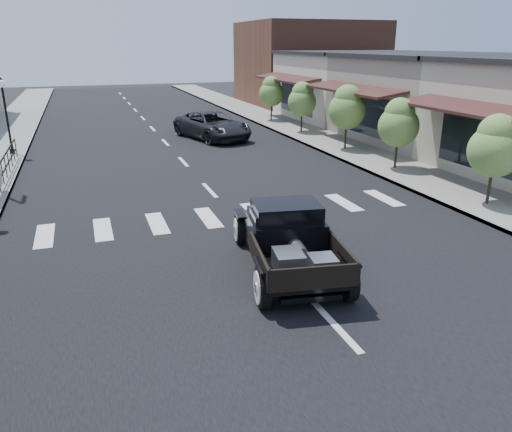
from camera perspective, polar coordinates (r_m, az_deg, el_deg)
name	(u,v)px	position (r m, az deg, el deg)	size (l,w,h in m)	color
ground	(278,265)	(12.47, 2.58, -5.64)	(120.00, 120.00, 0.00)	black
road	(172,150)	(26.37, -9.59, 7.48)	(14.00, 80.00, 0.02)	black
road_markings	(193,172)	(21.58, -7.27, 4.98)	(12.00, 60.00, 0.06)	silver
sidewalk_right	(320,139)	(28.97, 7.37, 8.76)	(3.00, 80.00, 0.15)	gray
storefront_mid	(443,99)	(30.52, 20.56, 12.38)	(10.00, 9.00, 4.50)	gray
storefront_far	(360,87)	(37.89, 11.82, 14.26)	(10.00, 9.00, 4.50)	beige
far_building_right	(309,63)	(46.89, 6.03, 16.95)	(11.00, 10.00, 7.00)	brown
railing	(2,171)	(21.23, -27.03, 4.60)	(0.08, 10.00, 1.00)	black
lamp_post_c	(7,116)	(26.91, -26.61, 10.19)	(0.36, 0.36, 3.60)	black
small_tree_a	(493,161)	(18.08, 25.48, 5.65)	(1.71, 1.71, 2.86)	#5E853C
small_tree_b	(398,135)	(22.13, 15.89, 8.94)	(1.71, 1.71, 2.85)	#5E853C
small_tree_c	(347,118)	(25.82, 10.31, 10.95)	(1.83, 1.83, 3.05)	#5E853C
small_tree_d	(302,108)	(30.67, 5.26, 12.22)	(1.69, 1.69, 2.82)	#5E853C
small_tree_e	(271,99)	(35.39, 1.77, 13.23)	(1.71, 1.71, 2.85)	#5E853C
hotrod_pickup	(288,238)	(11.92, 3.66, -2.48)	(2.26, 4.84, 1.68)	black
second_car	(212,126)	(29.04, -5.02, 10.24)	(2.52, 5.47, 1.52)	black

